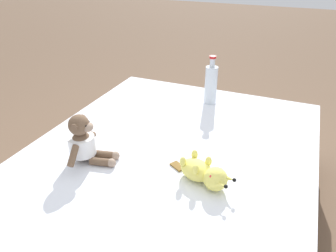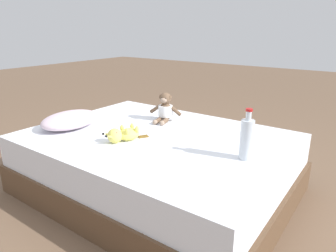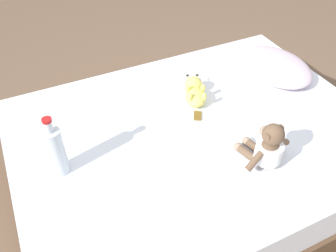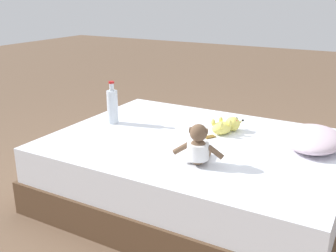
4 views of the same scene
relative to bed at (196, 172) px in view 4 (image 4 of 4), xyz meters
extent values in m
plane|color=brown|center=(0.00, 0.00, -0.22)|extent=(16.00, 16.00, 0.00)
cube|color=brown|center=(0.00, 0.00, -0.11)|extent=(1.40, 1.87, 0.22)
cube|color=white|center=(0.00, 0.00, 0.11)|extent=(1.36, 1.81, 0.23)
ellipsoid|color=silver|center=(-0.23, 0.67, 0.28)|extent=(0.51, 0.40, 0.11)
ellipsoid|color=brown|center=(0.34, 0.17, 0.30)|extent=(0.12, 0.13, 0.15)
cylinder|color=white|center=(0.34, 0.17, 0.30)|extent=(0.15, 0.15, 0.09)
sphere|color=brown|center=(0.34, 0.17, 0.41)|extent=(0.10, 0.10, 0.10)
ellipsoid|color=gray|center=(0.30, 0.16, 0.40)|extent=(0.06, 0.07, 0.04)
sphere|color=black|center=(0.31, 0.14, 0.42)|extent=(0.01, 0.01, 0.01)
sphere|color=black|center=(0.30, 0.18, 0.42)|extent=(0.01, 0.01, 0.01)
cylinder|color=brown|center=(0.35, 0.12, 0.42)|extent=(0.03, 0.02, 0.03)
cylinder|color=brown|center=(0.33, 0.21, 0.42)|extent=(0.03, 0.02, 0.03)
cylinder|color=brown|center=(0.37, 0.08, 0.31)|extent=(0.05, 0.10, 0.08)
cylinder|color=brown|center=(0.32, 0.26, 0.31)|extent=(0.05, 0.10, 0.08)
cylinder|color=brown|center=(0.26, 0.12, 0.24)|extent=(0.11, 0.06, 0.04)
cylinder|color=brown|center=(0.24, 0.18, 0.24)|extent=(0.11, 0.06, 0.04)
sphere|color=gray|center=(0.21, 0.11, 0.24)|extent=(0.04, 0.04, 0.04)
sphere|color=gray|center=(0.20, 0.16, 0.24)|extent=(0.04, 0.04, 0.04)
ellipsoid|color=#EAE066|center=(-0.19, 0.09, 0.27)|extent=(0.18, 0.16, 0.08)
sphere|color=#EAE066|center=(-0.28, 0.13, 0.27)|extent=(0.10, 0.10, 0.10)
cone|color=#EAE066|center=(-0.33, 0.12, 0.28)|extent=(0.07, 0.05, 0.05)
sphere|color=black|center=(-0.36, 0.13, 0.29)|extent=(0.02, 0.02, 0.02)
cone|color=#EAE066|center=(-0.31, 0.17, 0.28)|extent=(0.07, 0.05, 0.05)
sphere|color=black|center=(-0.34, 0.19, 0.29)|extent=(0.02, 0.02, 0.02)
sphere|color=red|center=(-0.29, 0.11, 0.30)|extent=(0.02, 0.02, 0.02)
sphere|color=red|center=(-0.27, 0.16, 0.30)|extent=(0.02, 0.02, 0.02)
ellipsoid|color=#EAE066|center=(-0.23, 0.07, 0.30)|extent=(0.04, 0.04, 0.05)
ellipsoid|color=#EAE066|center=(-0.20, 0.14, 0.30)|extent=(0.04, 0.04, 0.05)
ellipsoid|color=#EAE066|center=(-0.16, 0.04, 0.30)|extent=(0.04, 0.04, 0.05)
ellipsoid|color=#EAE066|center=(-0.13, 0.11, 0.30)|extent=(0.04, 0.04, 0.05)
cube|color=brown|center=(-0.08, 0.05, 0.23)|extent=(0.08, 0.07, 0.01)
cylinder|color=silver|center=(-0.02, -0.68, 0.34)|extent=(0.08, 0.08, 0.24)
cylinder|color=silver|center=(-0.02, -0.68, 0.49)|extent=(0.03, 0.03, 0.05)
cylinder|color=red|center=(-0.02, -0.68, 0.52)|extent=(0.04, 0.04, 0.01)
camera|label=1|loc=(-0.51, 1.17, 1.10)|focal=34.51mm
camera|label=2|loc=(-1.63, -1.27, 0.97)|focal=32.52mm
camera|label=3|loc=(1.13, -0.70, 1.44)|focal=37.96mm
camera|label=4|loc=(2.17, 1.01, 1.13)|focal=42.63mm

